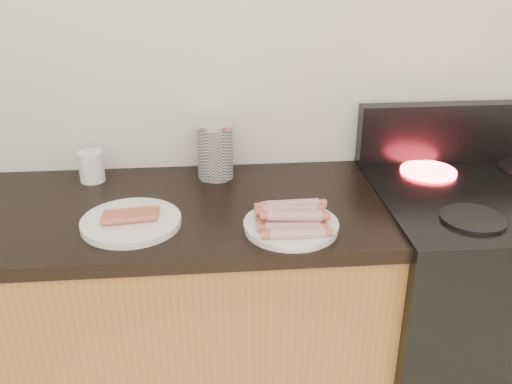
{
  "coord_description": "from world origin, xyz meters",
  "views": [
    {
      "loc": [
        -0.11,
        0.17,
        1.64
      ],
      "look_at": [
        0.02,
        1.62,
        0.97
      ],
      "focal_mm": 40.0,
      "sensor_mm": 36.0,
      "label": 1
    }
  ],
  "objects": [
    {
      "name": "main_plate",
      "position": [
        0.11,
        1.52,
        0.91
      ],
      "size": [
        0.26,
        0.26,
        0.02
      ],
      "primitive_type": "cylinder",
      "rotation": [
        0.0,
        0.0,
        0.02
      ],
      "color": "white",
      "rests_on": "counter_slab"
    },
    {
      "name": "side_plate",
      "position": [
        -0.33,
        1.58,
        0.91
      ],
      "size": [
        0.3,
        0.3,
        0.02
      ],
      "primitive_type": "cylinder",
      "rotation": [
        0.0,
        0.0,
        -0.08
      ],
      "color": "white",
      "rests_on": "counter_slab"
    },
    {
      "name": "stove",
      "position": [
        0.78,
        1.68,
        0.46
      ],
      "size": [
        0.76,
        0.65,
        0.91
      ],
      "color": "black",
      "rests_on": "floor"
    },
    {
      "name": "counter_slab",
      "position": [
        -0.7,
        1.69,
        0.88
      ],
      "size": [
        2.2,
        0.62,
        0.04
      ],
      "primitive_type": "cube",
      "color": "black",
      "rests_on": "cabinet_base"
    },
    {
      "name": "wall_back",
      "position": [
        0.0,
        2.0,
        1.3
      ],
      "size": [
        4.0,
        0.04,
        2.6
      ],
      "primitive_type": "cube",
      "color": "silver",
      "rests_on": "ground"
    },
    {
      "name": "canister",
      "position": [
        -0.09,
        1.9,
        0.99
      ],
      "size": [
        0.12,
        0.12,
        0.18
      ],
      "rotation": [
        0.0,
        0.0,
        0.08
      ],
      "color": "white",
      "rests_on": "counter_slab"
    },
    {
      "name": "plain_sausages",
      "position": [
        -0.33,
        1.58,
        0.93
      ],
      "size": [
        0.14,
        0.09,
        0.02
      ],
      "rotation": [
        0.0,
        0.0,
        0.12
      ],
      "color": "orange",
      "rests_on": "side_plate"
    },
    {
      "name": "mug",
      "position": [
        -0.48,
        1.9,
        0.95
      ],
      "size": [
        0.1,
        0.1,
        0.1
      ],
      "primitive_type": "cylinder",
      "rotation": [
        0.0,
        0.0,
        0.37
      ],
      "color": "white",
      "rests_on": "counter_slab"
    },
    {
      "name": "cabinet_base",
      "position": [
        -0.7,
        1.69,
        0.43
      ],
      "size": [
        2.2,
        0.59,
        0.86
      ],
      "primitive_type": "cube",
      "color": "brown",
      "rests_on": "floor"
    },
    {
      "name": "stove_panel",
      "position": [
        0.78,
        1.96,
        1.01
      ],
      "size": [
        0.76,
        0.06,
        0.2
      ],
      "primitive_type": "cube",
      "color": "black",
      "rests_on": "stove"
    },
    {
      "name": "burner_far_left",
      "position": [
        0.61,
        1.84,
        0.92
      ],
      "size": [
        0.18,
        0.18,
        0.01
      ],
      "primitive_type": "cylinder",
      "color": "#FF1E2D",
      "rests_on": "stove"
    },
    {
      "name": "burner_near_left",
      "position": [
        0.61,
        1.51,
        0.92
      ],
      "size": [
        0.18,
        0.18,
        0.01
      ],
      "primitive_type": "cylinder",
      "color": "black",
      "rests_on": "stove"
    },
    {
      "name": "hotdog_pile",
      "position": [
        0.11,
        1.52,
        0.94
      ],
      "size": [
        0.14,
        0.2,
        0.06
      ],
      "rotation": [
        0.0,
        0.0,
        -0.05
      ],
      "color": "maroon",
      "rests_on": "main_plate"
    }
  ]
}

